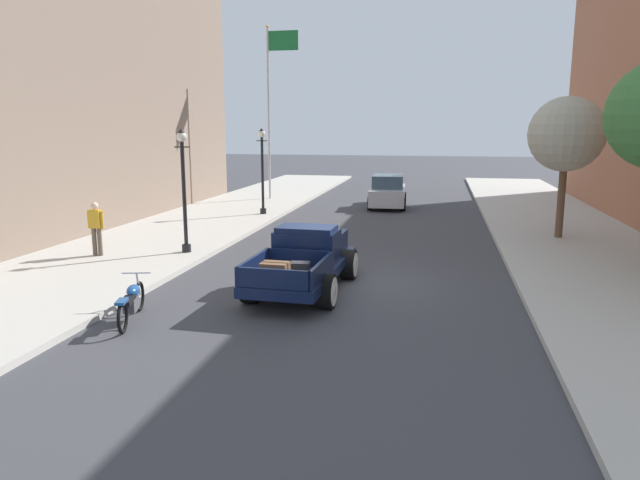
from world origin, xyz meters
TOP-DOWN VIEW (x-y plane):
  - ground_plane at (0.00, 0.00)m, footprint 140.00×140.00m
  - sidewalk_left at (-7.25, 0.00)m, footprint 5.50×64.00m
  - sidewalk_right at (7.25, 0.00)m, footprint 5.50×64.00m
  - hotrod_truck_navy at (-0.77, -0.61)m, footprint 2.31×4.99m
  - motorcycle_parked at (-3.78, -3.93)m, footprint 0.79×2.06m
  - car_background_silver at (-0.07, 15.04)m, footprint 2.03×4.38m
  - pedestrian_sidewalk_left at (-7.76, 1.11)m, footprint 0.53×0.22m
  - street_lamp_near at (-5.29, 2.13)m, footprint 0.50×0.32m
  - street_lamp_far at (-5.34, 10.53)m, footprint 0.50×0.32m
  - flagpole at (-6.44, 16.13)m, footprint 1.74×0.16m
  - street_tree_second at (6.76, 7.18)m, footprint 2.61×2.61m

SIDE VIEW (x-z plane):
  - ground_plane at x=0.00m, z-range 0.00..0.00m
  - sidewalk_left at x=-7.25m, z-range 0.00..0.15m
  - sidewalk_right at x=7.25m, z-range 0.00..0.15m
  - motorcycle_parked at x=-3.78m, z-range -0.02..0.91m
  - hotrod_truck_navy at x=-0.77m, z-range -0.04..1.54m
  - car_background_silver at x=-0.07m, z-range -0.06..1.59m
  - pedestrian_sidewalk_left at x=-7.76m, z-range 0.26..1.91m
  - street_lamp_near at x=-5.29m, z-range 0.46..4.31m
  - street_lamp_far at x=-5.34m, z-range 0.46..4.31m
  - street_tree_second at x=6.76m, z-range 1.30..6.25m
  - flagpole at x=-6.44m, z-range 1.19..10.35m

